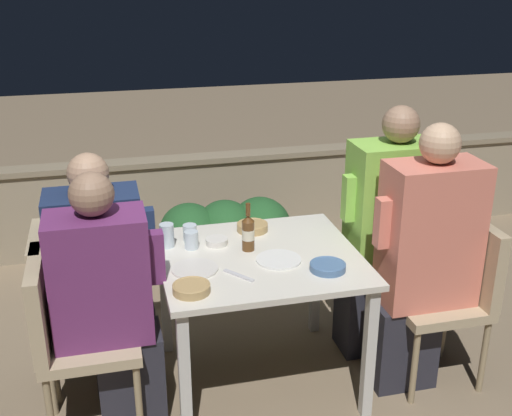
{
  "coord_description": "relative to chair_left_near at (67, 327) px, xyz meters",
  "views": [
    {
      "loc": [
        -0.69,
        -2.71,
        2.06
      ],
      "look_at": [
        0.0,
        0.07,
        0.94
      ],
      "focal_mm": 45.0,
      "sensor_mm": 36.0,
      "label": 1
    }
  ],
  "objects": [
    {
      "name": "person_navy_jumper",
      "position": [
        0.18,
        0.29,
        0.09
      ],
      "size": [
        0.5,
        0.26,
        1.24
      ],
      "color": "#282833",
      "rests_on": "ground_plane"
    },
    {
      "name": "fork_0",
      "position": [
        0.77,
        -0.06,
        0.2
      ],
      "size": [
        0.12,
        0.15,
        0.01
      ],
      "color": "silver",
      "rests_on": "dining_table"
    },
    {
      "name": "chair_left_near",
      "position": [
        0.0,
        0.0,
        0.0
      ],
      "size": [
        0.44,
        0.44,
        0.86
      ],
      "color": "tan",
      "rests_on": "ground_plane"
    },
    {
      "name": "chair_left_far",
      "position": [
        -0.01,
        0.29,
        0.0
      ],
      "size": [
        0.44,
        0.44,
        0.86
      ],
      "color": "tan",
      "rests_on": "ground_plane"
    },
    {
      "name": "glass_cup_1",
      "position": [
        0.62,
        0.38,
        0.23
      ],
      "size": [
        0.07,
        0.07,
        0.08
      ],
      "color": "silver",
      "rests_on": "dining_table"
    },
    {
      "name": "bowl_2",
      "position": [
        0.95,
        0.42,
        0.22
      ],
      "size": [
        0.16,
        0.16,
        0.04
      ],
      "color": "tan",
      "rests_on": "dining_table"
    },
    {
      "name": "plate_1",
      "position": [
        0.99,
        0.05,
        0.2
      ],
      "size": [
        0.22,
        0.22,
        0.01
      ],
      "color": "white",
      "rests_on": "dining_table"
    },
    {
      "name": "plate_0",
      "position": [
        0.59,
        0.05,
        0.2
      ],
      "size": [
        0.22,
        0.22,
        0.01
      ],
      "color": "silver",
      "rests_on": "dining_table"
    },
    {
      "name": "beer_bottle",
      "position": [
        0.88,
        0.2,
        0.28
      ],
      "size": [
        0.06,
        0.06,
        0.24
      ],
      "color": "brown",
      "rests_on": "dining_table"
    },
    {
      "name": "planter_hedge",
      "position": [
        0.94,
        1.1,
        -0.18
      ],
      "size": [
        0.84,
        0.47,
        0.62
      ],
      "color": "brown",
      "rests_on": "ground_plane"
    },
    {
      "name": "bowl_3",
      "position": [
        1.18,
        -0.1,
        0.21
      ],
      "size": [
        0.17,
        0.17,
        0.03
      ],
      "color": "#4C709E",
      "rests_on": "dining_table"
    },
    {
      "name": "person_purple_stripe",
      "position": [
        0.2,
        -0.0,
        0.09
      ],
      "size": [
        0.5,
        0.26,
        1.24
      ],
      "color": "#282833",
      "rests_on": "ground_plane"
    },
    {
      "name": "bowl_1",
      "position": [
        0.54,
        -0.16,
        0.21
      ],
      "size": [
        0.16,
        0.16,
        0.04
      ],
      "color": "tan",
      "rests_on": "dining_table"
    },
    {
      "name": "dining_table",
      "position": [
        0.91,
        0.12,
        0.1
      ],
      "size": [
        0.96,
        0.87,
        0.72
      ],
      "color": "silver",
      "rests_on": "ground_plane"
    },
    {
      "name": "person_coral_top",
      "position": [
        1.69,
        -0.05,
        0.16
      ],
      "size": [
        0.51,
        0.26,
        1.36
      ],
      "color": "#282833",
      "rests_on": "ground_plane"
    },
    {
      "name": "chair_right_far",
      "position": [
        1.85,
        0.28,
        0.0
      ],
      "size": [
        0.44,
        0.44,
        0.86
      ],
      "color": "tan",
      "rests_on": "ground_plane"
    },
    {
      "name": "ground_plane",
      "position": [
        0.91,
        0.12,
        -0.53
      ],
      "size": [
        16.0,
        16.0,
        0.0
      ],
      "primitive_type": "plane",
      "color": "#847056"
    },
    {
      "name": "glass_cup_0",
      "position": [
        0.5,
        0.33,
        0.25
      ],
      "size": [
        0.07,
        0.07,
        0.12
      ],
      "color": "silver",
      "rests_on": "dining_table"
    },
    {
      "name": "parapet_wall",
      "position": [
        0.91,
        1.91,
        -0.18
      ],
      "size": [
        9.0,
        0.18,
        0.69
      ],
      "color": "gray",
      "rests_on": "ground_plane"
    },
    {
      "name": "chair_right_near",
      "position": [
        1.88,
        -0.05,
        0.0
      ],
      "size": [
        0.44,
        0.44,
        0.86
      ],
      "color": "tan",
      "rests_on": "ground_plane"
    },
    {
      "name": "person_green_blouse",
      "position": [
        1.65,
        0.28,
        0.16
      ],
      "size": [
        0.52,
        0.26,
        1.37
      ],
      "color": "#282833",
      "rests_on": "ground_plane"
    },
    {
      "name": "bowl_0",
      "position": [
        0.74,
        0.3,
        0.21
      ],
      "size": [
        0.11,
        0.11,
        0.03
      ],
      "color": "silver",
      "rests_on": "dining_table"
    },
    {
      "name": "glass_cup_2",
      "position": [
        0.61,
        0.28,
        0.24
      ],
      "size": [
        0.07,
        0.07,
        0.09
      ],
      "color": "silver",
      "rests_on": "dining_table"
    }
  ]
}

